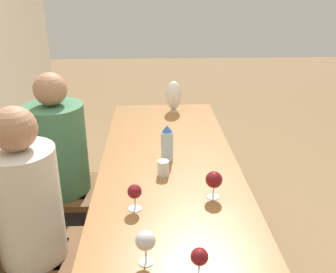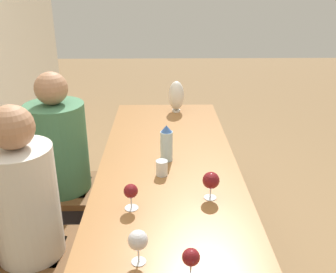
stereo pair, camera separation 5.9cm
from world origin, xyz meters
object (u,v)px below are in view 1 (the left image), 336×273
Objects in this scene: water_bottle at (167,144)px; wine_glass_3 at (199,258)px; water_tumbler at (163,168)px; person_near at (32,220)px; wine_glass_4 at (214,180)px; person_far at (62,162)px; wine_glass_2 at (145,241)px; chair_far at (50,183)px; chair_near at (19,247)px; vase at (174,96)px; wine_glass_0 at (135,192)px.

wine_glass_3 is (-0.96, -0.07, -0.02)m from water_bottle.
person_near reaches higher than water_tumbler.
person_far is at bearing 56.75° from wine_glass_4.
wine_glass_2 is 1.17m from person_far.
chair_far reaches higher than water_tumbler.
water_bottle is at bearing -54.05° from person_near.
vase is at bearing -31.55° from chair_near.
person_far reaches higher than vase.
wine_glass_2 is at bearing 172.32° from water_bottle.
person_near reaches higher than chair_near.
water_tumbler is at bearing -7.38° from wine_glass_2.
wine_glass_4 is 0.15× the size of chair_far.
wine_glass_2 reaches higher than water_tumbler.
chair_near is at bearing 93.55° from wine_glass_4.
wine_glass_3 is 0.55m from wine_glass_4.
water_tumbler is 0.61× the size of wine_glass_4.
person_far is at bearing 134.48° from vase.
chair_far is at bearing 131.31° from vase.
wine_glass_3 is (-0.77, -0.10, 0.05)m from water_tumbler.
person_far is at bearing 28.12° from wine_glass_2.
person_near is at bearing -90.00° from chair_near.
vase is 0.20× the size of person_far.
water_bottle is 0.70m from person_far.
vase is at bearing -6.36° from water_tumbler.
vase reaches higher than water_bottle.
wine_glass_4 is (0.08, -0.38, 0.01)m from wine_glass_0.
chair_far is 0.17m from person_far.
wine_glass_4 is at bearing -123.25° from person_far.
vase is at bearing 5.16° from wine_glass_4.
wine_glass_2 is 0.11× the size of person_far.
vase is 0.20× the size of person_near.
wine_glass_3 is 1.00m from chair_near.
water_tumbler is 0.84m from chair_far.
chair_far reaches higher than wine_glass_3.
wine_glass_4 is at bearing -77.53° from wine_glass_0.
vase is 1.99× the size of wine_glass_0.
person_near reaches higher than person_far.
person_near reaches higher than vase.
wine_glass_4 is 1.02m from chair_near.
water_tumbler is 0.67× the size of wine_glass_0.
water_bottle reaches higher than wine_glass_2.
wine_glass_2 is at bearing -125.39° from person_near.
vase is 1.65m from chair_near.
wine_glass_2 is at bearing -151.88° from person_far.
wine_glass_2 is (-0.36, -0.05, 0.01)m from wine_glass_0.
water_bottle is 0.84m from person_near.
chair_far is at bearing 41.47° from wine_glass_0.
water_bottle is 1.58× the size of wine_glass_2.
wine_glass_0 is 0.51m from wine_glass_3.
wine_glass_3 is (-0.45, -0.25, -0.00)m from wine_glass_0.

